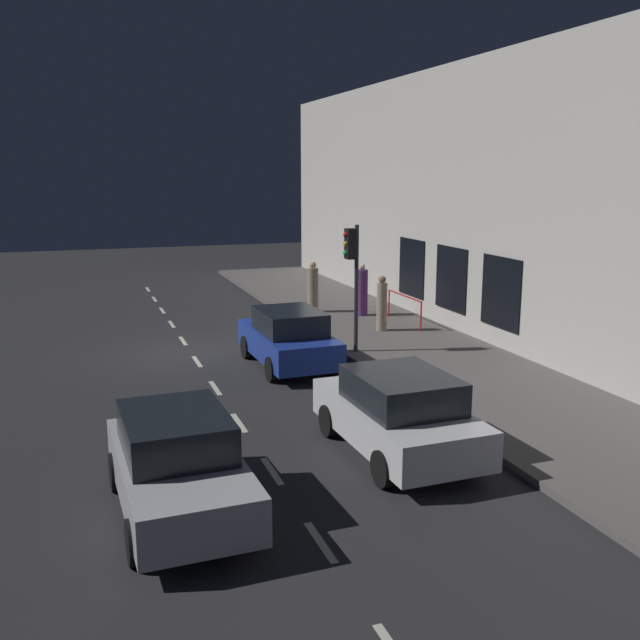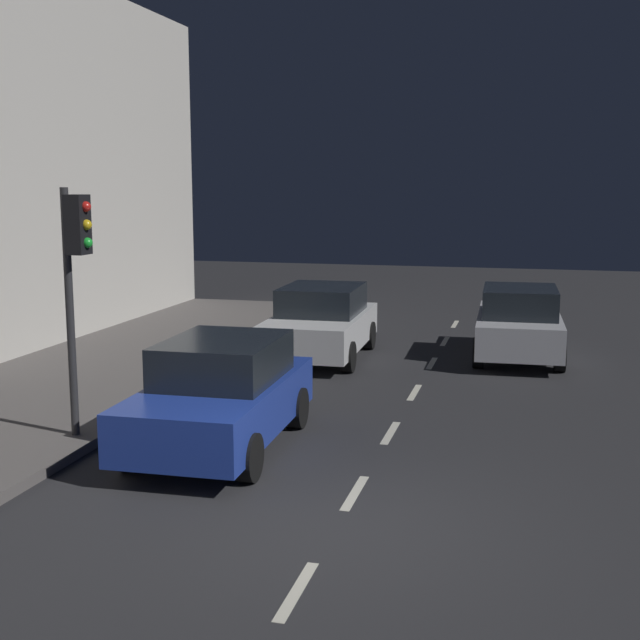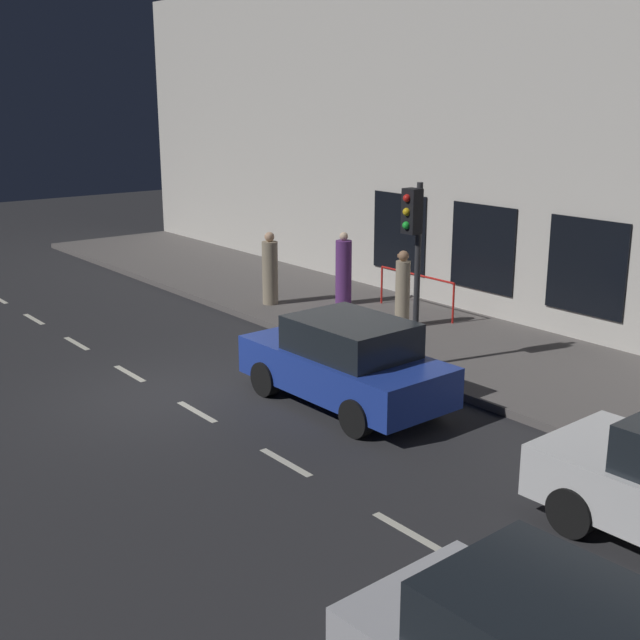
{
  "view_description": "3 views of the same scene",
  "coord_description": "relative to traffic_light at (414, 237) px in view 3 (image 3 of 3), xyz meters",
  "views": [
    {
      "loc": [
        -3.07,
        -20.18,
        5.2
      ],
      "look_at": [
        2.37,
        -4.59,
        1.73
      ],
      "focal_mm": 40.0,
      "sensor_mm": 36.0,
      "label": 1
    },
    {
      "loc": [
        -2.05,
        8.62,
        3.78
      ],
      "look_at": [
        1.08,
        -3.45,
        1.74
      ],
      "focal_mm": 46.7,
      "sensor_mm": 36.0,
      "label": 2
    },
    {
      "loc": [
        -6.71,
        -12.86,
        5.34
      ],
      "look_at": [
        1.59,
        -2.43,
        1.69
      ],
      "focal_mm": 46.66,
      "sensor_mm": 36.0,
      "label": 3
    }
  ],
  "objects": [
    {
      "name": "sidewalk",
      "position": [
        1.99,
        1.89,
        -2.66
      ],
      "size": [
        4.5,
        32.0,
        0.15
      ],
      "color": "#5B5654",
      "rests_on": "ground"
    },
    {
      "name": "red_railing",
      "position": [
        3.07,
        2.93,
        -1.85
      ],
      "size": [
        0.05,
        2.49,
        0.97
      ],
      "color": "red",
      "rests_on": "sidewalk"
    },
    {
      "name": "lane_centre_line",
      "position": [
        -4.26,
        0.89,
        -2.73
      ],
      "size": [
        0.12,
        27.2,
        0.01
      ],
      "color": "beige",
      "rests_on": "ground"
    },
    {
      "name": "pedestrian_2",
      "position": [
        2.27,
        4.71,
        -1.74
      ],
      "size": [
        0.57,
        0.57,
        1.84
      ],
      "rotation": [
        0.0,
        0.0,
        5.62
      ],
      "color": "#5B2D70",
      "rests_on": "sidewalk"
    },
    {
      "name": "ground_plane",
      "position": [
        -4.26,
        1.89,
        -2.74
      ],
      "size": [
        60.0,
        60.0,
        0.0
      ],
      "primitive_type": "plane",
      "color": "#28282B"
    },
    {
      "name": "parked_car_0",
      "position": [
        -2.0,
        -0.42,
        -1.95
      ],
      "size": [
        1.94,
        4.01,
        1.58
      ],
      "rotation": [
        0.0,
        0.0,
        0.02
      ],
      "color": "#1E389E",
      "rests_on": "ground"
    },
    {
      "name": "pedestrian_1",
      "position": [
        1.92,
        2.22,
        -1.75
      ],
      "size": [
        0.46,
        0.46,
        1.78
      ],
      "rotation": [
        0.0,
        0.0,
        0.6
      ],
      "color": "gray",
      "rests_on": "sidewalk"
    },
    {
      "name": "pedestrian_0",
      "position": [
        0.82,
        5.88,
        -1.74
      ],
      "size": [
        0.48,
        0.48,
        1.84
      ],
      "rotation": [
        0.0,
        0.0,
        0.24
      ],
      "color": "gray",
      "rests_on": "sidewalk"
    },
    {
      "name": "traffic_light",
      "position": [
        0.0,
        0.0,
        0.0
      ],
      "size": [
        0.46,
        0.32,
        3.59
      ],
      "color": "#2D2D30",
      "rests_on": "sidewalk"
    },
    {
      "name": "building_facade",
      "position": [
        4.54,
        1.89,
        1.51
      ],
      "size": [
        0.65,
        32.0,
        8.51
      ],
      "color": "beige",
      "rests_on": "ground"
    }
  ]
}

